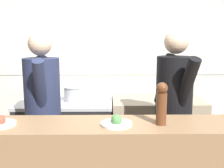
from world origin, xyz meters
The scene contains 9 objects.
wall_back_tiled centered at (0.00, 1.53, 1.30)m, with size 8.00×0.06×2.60m.
oven_range centered at (-0.59, 1.12, 0.44)m, with size 1.17×0.71×0.87m.
prep_counter centered at (0.58, 1.12, 0.44)m, with size 1.14×0.65×0.89m.
stock_pot centered at (-0.47, 1.15, 0.97)m, with size 0.29×0.29×0.19m.
plated_dish_main centered at (-0.84, -0.26, 1.04)m, with size 0.23×0.23×0.08m.
plated_dish_appetiser centered at (0.02, -0.26, 1.04)m, with size 0.23×0.23×0.08m.
pepper_mill centered at (0.35, -0.25, 1.19)m, with size 0.08×0.08×0.32m.
chef_head_cook centered at (-0.69, 0.42, 0.95)m, with size 0.41×0.75×1.71m.
chef_sous centered at (0.60, 0.37, 0.96)m, with size 0.43×0.76×1.73m.
Camera 1 is at (-0.04, -2.10, 1.65)m, focal length 42.00 mm.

